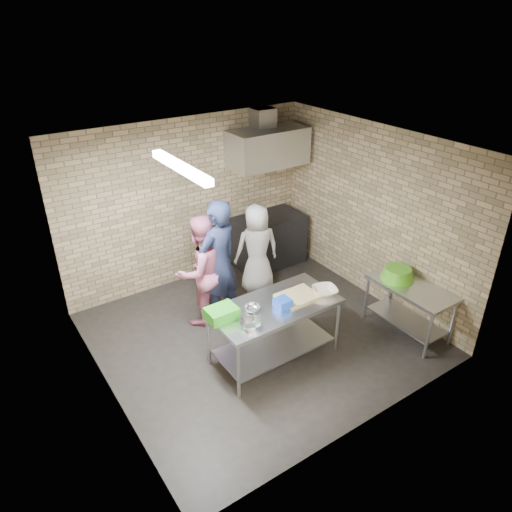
{
  "coord_description": "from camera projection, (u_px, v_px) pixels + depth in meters",
  "views": [
    {
      "loc": [
        -3.08,
        -4.49,
        4.19
      ],
      "look_at": [
        0.1,
        0.2,
        1.15
      ],
      "focal_mm": 33.41,
      "sensor_mm": 36.0,
      "label": 1
    }
  ],
  "objects": [
    {
      "name": "man_navy",
      "position": [
        218.0,
        263.0,
        6.69
      ],
      "size": [
        0.78,
        0.62,
        1.88
      ],
      "primitive_type": "imported",
      "rotation": [
        0.0,
        0.0,
        3.41
      ],
      "color": "black",
      "rests_on": "floor"
    },
    {
      "name": "side_counter",
      "position": [
        408.0,
        309.0,
        6.69
      ],
      "size": [
        0.6,
        1.2,
        0.75
      ],
      "primitive_type": "cube",
      "color": "silver",
      "rests_on": "floor"
    },
    {
      "name": "hood_duct",
      "position": [
        263.0,
        118.0,
        7.59
      ],
      "size": [
        0.35,
        0.3,
        0.3
      ],
      "primitive_type": "cube",
      "color": "#A5A8AD",
      "rests_on": "back_wall"
    },
    {
      "name": "front_wall",
      "position": [
        373.0,
        328.0,
        4.68
      ],
      "size": [
        4.2,
        0.06,
        2.7
      ],
      "primitive_type": "cube",
      "color": "tan",
      "rests_on": "ground"
    },
    {
      "name": "woman_white",
      "position": [
        257.0,
        248.0,
        7.55
      ],
      "size": [
        0.82,
        0.65,
        1.47
      ],
      "primitive_type": "imported",
      "rotation": [
        0.0,
        0.0,
        2.86
      ],
      "color": "silver",
      "rests_on": "floor"
    },
    {
      "name": "green_crate",
      "position": [
        222.0,
        313.0,
        5.69
      ],
      "size": [
        0.37,
        0.27,
        0.15
      ],
      "primitive_type": "cube",
      "color": "green",
      "rests_on": "prep_table"
    },
    {
      "name": "range_hood",
      "position": [
        268.0,
        148.0,
        7.7
      ],
      "size": [
        1.3,
        0.6,
        0.6
      ],
      "primitive_type": "cube",
      "color": "silver",
      "rests_on": "back_wall"
    },
    {
      "name": "ceiling",
      "position": [
        259.0,
        147.0,
        5.5
      ],
      "size": [
        4.2,
        4.2,
        0.0
      ],
      "primitive_type": "plane",
      "rotation": [
        3.14,
        0.0,
        0.0
      ],
      "color": "black",
      "rests_on": "ground"
    },
    {
      "name": "mixing_bowl_b",
      "position": [
        253.0,
        308.0,
        5.85
      ],
      "size": [
        0.25,
        0.25,
        0.06
      ],
      "primitive_type": "imported",
      "rotation": [
        0.0,
        0.0,
        -0.32
      ],
      "color": "silver",
      "rests_on": "prep_table"
    },
    {
      "name": "mixing_bowl_a",
      "position": [
        250.0,
        324.0,
        5.57
      ],
      "size": [
        0.32,
        0.32,
        0.06
      ],
      "primitive_type": "imported",
      "rotation": [
        0.0,
        0.0,
        -0.32
      ],
      "color": "silver",
      "rests_on": "prep_table"
    },
    {
      "name": "green_basin",
      "position": [
        398.0,
        273.0,
        6.64
      ],
      "size": [
        0.46,
        0.46,
        0.17
      ],
      "primitive_type": null,
      "color": "#59C626",
      "rests_on": "side_counter"
    },
    {
      "name": "bottle_green",
      "position": [
        283.0,
        146.0,
        8.1
      ],
      "size": [
        0.06,
        0.06,
        0.15
      ],
      "primitive_type": "cylinder",
      "color": "green",
      "rests_on": "wall_shelf"
    },
    {
      "name": "back_wall",
      "position": [
        188.0,
        203.0,
        7.6
      ],
      "size": [
        4.2,
        0.06,
        2.7
      ],
      "primitive_type": "cube",
      "color": "tan",
      "rests_on": "ground"
    },
    {
      "name": "floor",
      "position": [
        258.0,
        334.0,
        6.78
      ],
      "size": [
        4.2,
        4.2,
        0.0
      ],
      "primitive_type": "plane",
      "color": "black",
      "rests_on": "ground"
    },
    {
      "name": "prep_table",
      "position": [
        274.0,
        331.0,
        6.17
      ],
      "size": [
        1.65,
        0.82,
        0.82
      ],
      "primitive_type": "cube",
      "color": "silver",
      "rests_on": "floor"
    },
    {
      "name": "cutting_board",
      "position": [
        297.0,
        296.0,
        6.13
      ],
      "size": [
        0.5,
        0.38,
        0.03
      ],
      "primitive_type": "cube",
      "color": "tan",
      "rests_on": "prep_table"
    },
    {
      "name": "wall_shelf",
      "position": [
        276.0,
        153.0,
        8.07
      ],
      "size": [
        0.8,
        0.2,
        0.04
      ],
      "primitive_type": "cube",
      "color": "#3F2B19",
      "rests_on": "back_wall"
    },
    {
      "name": "woman_pink",
      "position": [
        201.0,
        271.0,
        6.72
      ],
      "size": [
        0.89,
        0.73,
        1.66
      ],
      "primitive_type": "imported",
      "rotation": [
        0.0,
        0.0,
        3.28
      ],
      "color": "#C46786",
      "rests_on": "floor"
    },
    {
      "name": "ceramic_bowl",
      "position": [
        325.0,
        291.0,
        6.2
      ],
      "size": [
        0.4,
        0.4,
        0.08
      ],
      "primitive_type": "imported",
      "rotation": [
        0.0,
        0.0,
        -0.32
      ],
      "color": "beige",
      "rests_on": "prep_table"
    },
    {
      "name": "stove",
      "position": [
        268.0,
        240.0,
        8.44
      ],
      "size": [
        1.2,
        0.7,
        0.9
      ],
      "primitive_type": "cube",
      "color": "black",
      "rests_on": "floor"
    },
    {
      "name": "right_wall",
      "position": [
        373.0,
        214.0,
        7.18
      ],
      "size": [
        0.06,
        4.0,
        2.7
      ],
      "primitive_type": "cube",
      "color": "tan",
      "rests_on": "ground"
    },
    {
      "name": "left_wall",
      "position": [
        97.0,
        301.0,
        5.1
      ],
      "size": [
        0.06,
        4.0,
        2.7
      ],
      "primitive_type": "cube",
      "color": "tan",
      "rests_on": "ground"
    },
    {
      "name": "fluorescent_fixture",
      "position": [
        181.0,
        167.0,
        5.04
      ],
      "size": [
        0.1,
        1.25,
        0.08
      ],
      "primitive_type": "cube",
      "color": "white",
      "rests_on": "ceiling"
    },
    {
      "name": "blue_tub",
      "position": [
        283.0,
        303.0,
        5.9
      ],
      "size": [
        0.18,
        0.18,
        0.12
      ],
      "primitive_type": "cube",
      "color": "blue",
      "rests_on": "prep_table"
    }
  ]
}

